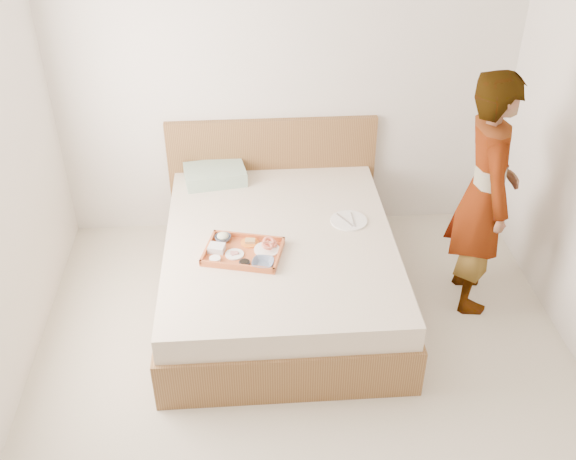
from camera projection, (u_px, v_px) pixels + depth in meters
The scene contains 16 objects.
ground at pixel (310, 402), 3.99m from camera, with size 3.50×4.00×0.01m, color beige.
wall_back at pixel (286, 74), 4.91m from camera, with size 3.50×0.01×2.60m, color silver.
bed at pixel (280, 267), 4.66m from camera, with size 1.65×2.00×0.53m, color brown.
headboard at pixel (272, 174), 5.34m from camera, with size 1.65×0.06×0.95m, color brown.
pillow at pixel (215, 175), 5.11m from camera, with size 0.46×0.31×0.11m, color #98B897.
tray at pixel (243, 251), 4.33m from camera, with size 0.49×0.36×0.04m, color #BB5A2B.
prawn_plate at pixel (267, 249), 4.35m from camera, with size 0.17×0.17×0.01m, color white.
navy_bowl_big at pixel (263, 263), 4.21m from camera, with size 0.14×0.14×0.03m, color #162641.
sauce_dish at pixel (245, 263), 4.22m from camera, with size 0.07×0.07×0.03m, color black.
meat_plate at pixel (235, 254), 4.31m from camera, with size 0.12×0.12×0.01m, color white.
bread_plate at pixel (250, 243), 4.42m from camera, with size 0.12×0.12×0.01m, color orange.
salad_bowl at pixel (223, 238), 4.44m from camera, with size 0.11×0.11×0.03m, color #162641.
plastic_tub at pixel (217, 248), 4.34m from camera, with size 0.10×0.09×0.04m, color silver.
cheese_round at pixel (215, 259), 4.25m from camera, with size 0.07×0.07×0.03m, color white.
dinner_plate at pixel (349, 221), 4.66m from camera, with size 0.26×0.26×0.01m, color white.
person at pixel (485, 195), 4.34m from camera, with size 0.62×0.41×1.71m, color beige.
Camera 1 is at (-0.33, -2.70, 3.11)m, focal length 41.27 mm.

